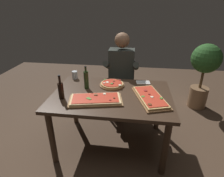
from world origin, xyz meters
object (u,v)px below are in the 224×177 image
object	(u,v)px
pizza_rectangular_front	(96,99)
dining_table	(111,101)
pizza_rectangular_left	(150,97)
pizza_round_far	(112,84)
seated_diner	(121,72)
potted_plant_corner	(204,69)
wine_bottle_dark	(86,80)
diner_chair	(121,84)
oil_bottle_amber	(61,90)
tumbler_near_camera	(75,75)

from	to	relation	value
pizza_rectangular_front	dining_table	bearing A→B (deg)	51.45
pizza_rectangular_left	pizza_round_far	xyz separation A→B (m)	(-0.47, 0.29, 0.00)
seated_diner	potted_plant_corner	size ratio (longest dim) A/B	1.18
pizza_rectangular_left	pizza_round_far	bearing A→B (deg)	147.97
pizza_round_far	wine_bottle_dark	size ratio (longest dim) A/B	1.09
pizza_round_far	diner_chair	world-z (taller)	diner_chair
wine_bottle_dark	potted_plant_corner	world-z (taller)	potted_plant_corner
pizza_rectangular_front	oil_bottle_amber	size ratio (longest dim) A/B	2.24
oil_bottle_amber	tumbler_near_camera	bearing A→B (deg)	93.63
diner_chair	seated_diner	distance (m)	0.28
pizza_rectangular_left	pizza_round_far	distance (m)	0.56
wine_bottle_dark	seated_diner	size ratio (longest dim) A/B	0.22
wine_bottle_dark	diner_chair	world-z (taller)	wine_bottle_dark
wine_bottle_dark	tumbler_near_camera	distance (m)	0.39
pizza_round_far	oil_bottle_amber	bearing A→B (deg)	-141.21
diner_chair	potted_plant_corner	world-z (taller)	potted_plant_corner
dining_table	seated_diner	xyz separation A→B (m)	(0.05, 0.74, 0.10)
potted_plant_corner	wine_bottle_dark	bearing A→B (deg)	-148.86
pizza_round_far	wine_bottle_dark	distance (m)	0.34
pizza_round_far	seated_diner	bearing A→B (deg)	81.45
wine_bottle_dark	seated_diner	world-z (taller)	seated_diner
pizza_rectangular_front	tumbler_near_camera	bearing A→B (deg)	125.51
diner_chair	pizza_rectangular_front	bearing A→B (deg)	-100.79
pizza_round_far	seated_diner	world-z (taller)	seated_diner
diner_chair	seated_diner	size ratio (longest dim) A/B	0.65
oil_bottle_amber	potted_plant_corner	size ratio (longest dim) A/B	0.25
wine_bottle_dark	tumbler_near_camera	bearing A→B (deg)	130.12
potted_plant_corner	oil_bottle_amber	bearing A→B (deg)	-145.40
tumbler_near_camera	diner_chair	bearing A→B (deg)	35.16
pizza_rectangular_left	potted_plant_corner	world-z (taller)	potted_plant_corner
dining_table	pizza_rectangular_left	distance (m)	0.46
pizza_rectangular_left	seated_diner	size ratio (longest dim) A/B	0.48
diner_chair	potted_plant_corner	size ratio (longest dim) A/B	0.77
potted_plant_corner	pizza_round_far	bearing A→B (deg)	-147.04
pizza_rectangular_front	pizza_round_far	bearing A→B (deg)	73.77
pizza_rectangular_front	seated_diner	bearing A→B (deg)	77.84
tumbler_near_camera	seated_diner	size ratio (longest dim) A/B	0.08
pizza_rectangular_left	pizza_rectangular_front	bearing A→B (deg)	-167.44
tumbler_near_camera	diner_chair	world-z (taller)	diner_chair
wine_bottle_dark	potted_plant_corner	distance (m)	2.02
pizza_round_far	oil_bottle_amber	distance (m)	0.67
pizza_rectangular_left	diner_chair	bearing A→B (deg)	113.53
dining_table	potted_plant_corner	size ratio (longest dim) A/B	1.24
pizza_round_far	tumbler_near_camera	world-z (taller)	tumbler_near_camera
pizza_rectangular_front	wine_bottle_dark	distance (m)	0.37
potted_plant_corner	seated_diner	bearing A→B (deg)	-162.54
wine_bottle_dark	potted_plant_corner	size ratio (longest dim) A/B	0.26
pizza_rectangular_left	diner_chair	world-z (taller)	diner_chair
dining_table	seated_diner	size ratio (longest dim) A/B	1.05
pizza_rectangular_left	oil_bottle_amber	bearing A→B (deg)	-173.07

